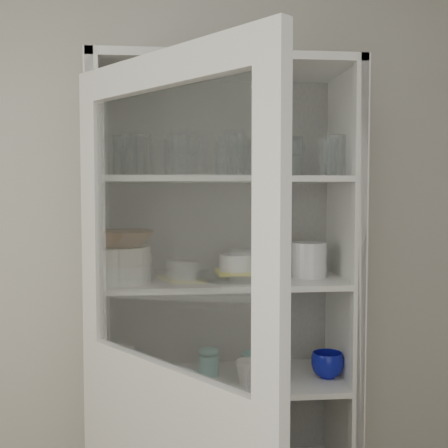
% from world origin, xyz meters
% --- Properties ---
extents(wall_back, '(3.60, 0.02, 2.60)m').
position_xyz_m(wall_back, '(0.00, 1.50, 1.30)').
color(wall_back, beige).
rests_on(wall_back, ground).
extents(pantry_cabinet, '(1.00, 0.45, 2.10)m').
position_xyz_m(pantry_cabinet, '(0.20, 1.34, 0.94)').
color(pantry_cabinet, white).
rests_on(pantry_cabinet, floor).
extents(cupboard_door, '(0.58, 0.74, 2.00)m').
position_xyz_m(cupboard_door, '(-0.03, 0.69, 0.87)').
color(cupboard_door, white).
rests_on(cupboard_door, floor).
extents(tumbler_0, '(0.08, 0.08, 0.14)m').
position_xyz_m(tumbler_0, '(-0.18, 1.12, 1.73)').
color(tumbler_0, silver).
rests_on(tumbler_0, shelf_glass).
extents(tumbler_1, '(0.08, 0.08, 0.15)m').
position_xyz_m(tumbler_1, '(-0.15, 1.15, 1.74)').
color(tumbler_1, silver).
rests_on(tumbler_1, shelf_glass).
extents(tumbler_2, '(0.09, 0.09, 0.14)m').
position_xyz_m(tumbler_2, '(0.03, 1.12, 1.73)').
color(tumbler_2, silver).
rests_on(tumbler_2, shelf_glass).
extents(tumbler_3, '(0.09, 0.09, 0.16)m').
position_xyz_m(tumbler_3, '(0.19, 1.13, 1.74)').
color(tumbler_3, silver).
rests_on(tumbler_3, shelf_glass).
extents(tumbler_4, '(0.08, 0.08, 0.15)m').
position_xyz_m(tumbler_4, '(0.24, 1.16, 1.74)').
color(tumbler_4, silver).
rests_on(tumbler_4, shelf_glass).
extents(tumbler_5, '(0.09, 0.09, 0.14)m').
position_xyz_m(tumbler_5, '(0.58, 1.16, 1.73)').
color(tumbler_5, silver).
rests_on(tumbler_5, shelf_glass).
extents(tumbler_6, '(0.09, 0.09, 0.15)m').
position_xyz_m(tumbler_6, '(0.60, 1.12, 1.74)').
color(tumbler_6, silver).
rests_on(tumbler_6, shelf_glass).
extents(tumbler_7, '(0.09, 0.09, 0.15)m').
position_xyz_m(tumbler_7, '(-0.13, 1.24, 1.73)').
color(tumbler_7, silver).
rests_on(tumbler_7, shelf_glass).
extents(tumbler_8, '(0.09, 0.09, 0.13)m').
position_xyz_m(tumbler_8, '(-0.05, 1.30, 1.73)').
color(tumbler_8, silver).
rests_on(tumbler_8, shelf_glass).
extents(tumbler_9, '(0.07, 0.07, 0.13)m').
position_xyz_m(tumbler_9, '(0.21, 1.28, 1.73)').
color(tumbler_9, silver).
rests_on(tumbler_9, shelf_glass).
extents(tumbler_10, '(0.09, 0.09, 0.13)m').
position_xyz_m(tumbler_10, '(0.28, 1.26, 1.73)').
color(tumbler_10, silver).
rests_on(tumbler_10, shelf_glass).
extents(tumbler_11, '(0.09, 0.09, 0.16)m').
position_xyz_m(tumbler_11, '(0.34, 1.28, 1.74)').
color(tumbler_11, silver).
rests_on(tumbler_11, shelf_glass).
extents(goblet_0, '(0.08, 0.08, 0.18)m').
position_xyz_m(goblet_0, '(-0.20, 1.36, 1.75)').
color(goblet_0, silver).
rests_on(goblet_0, shelf_glass).
extents(goblet_1, '(0.08, 0.08, 0.18)m').
position_xyz_m(goblet_1, '(0.08, 1.39, 1.75)').
color(goblet_1, silver).
rests_on(goblet_1, shelf_glass).
extents(goblet_2, '(0.08, 0.08, 0.18)m').
position_xyz_m(goblet_2, '(0.30, 1.40, 1.75)').
color(goblet_2, silver).
rests_on(goblet_2, shelf_glass).
extents(goblet_3, '(0.08, 0.08, 0.18)m').
position_xyz_m(goblet_3, '(0.51, 1.38, 1.75)').
color(goblet_3, silver).
rests_on(goblet_3, shelf_glass).
extents(plate_stack_front, '(0.22, 0.22, 0.07)m').
position_xyz_m(plate_stack_front, '(-0.19, 1.20, 1.30)').
color(plate_stack_front, white).
rests_on(plate_stack_front, shelf_plates).
extents(plate_stack_back, '(0.19, 0.19, 0.10)m').
position_xyz_m(plate_stack_back, '(-0.18, 1.37, 1.31)').
color(plate_stack_back, white).
rests_on(plate_stack_back, shelf_plates).
extents(cream_bowl, '(0.22, 0.22, 0.07)m').
position_xyz_m(cream_bowl, '(-0.19, 1.20, 1.36)').
color(cream_bowl, beige).
rests_on(cream_bowl, plate_stack_front).
extents(terracotta_bowl, '(0.28, 0.28, 0.06)m').
position_xyz_m(terracotta_bowl, '(-0.19, 1.20, 1.43)').
color(terracotta_bowl, brown).
rests_on(terracotta_bowl, cream_bowl).
extents(glass_platter, '(0.44, 0.44, 0.02)m').
position_xyz_m(glass_platter, '(0.25, 1.27, 1.27)').
color(glass_platter, silver).
rests_on(glass_platter, shelf_plates).
extents(yellow_trivet, '(0.17, 0.17, 0.01)m').
position_xyz_m(yellow_trivet, '(0.25, 1.27, 1.29)').
color(yellow_trivet, yellow).
rests_on(yellow_trivet, glass_platter).
extents(white_ramekin, '(0.16, 0.16, 0.06)m').
position_xyz_m(white_ramekin, '(0.25, 1.27, 1.32)').
color(white_ramekin, white).
rests_on(white_ramekin, yellow_trivet).
extents(grey_bowl_stack, '(0.14, 0.14, 0.14)m').
position_xyz_m(grey_bowl_stack, '(0.54, 1.25, 1.33)').
color(grey_bowl_stack, silver).
rests_on(grey_bowl_stack, shelf_plates).
extents(mug_blue, '(0.17, 0.17, 0.10)m').
position_xyz_m(mug_blue, '(0.61, 1.22, 0.91)').
color(mug_blue, navy).
rests_on(mug_blue, shelf_mugs).
extents(mug_teal, '(0.12, 0.12, 0.09)m').
position_xyz_m(mug_teal, '(0.32, 1.29, 0.90)').
color(mug_teal, teal).
rests_on(mug_teal, shelf_mugs).
extents(mug_white, '(0.13, 0.13, 0.10)m').
position_xyz_m(mug_white, '(0.28, 1.16, 0.91)').
color(mug_white, white).
rests_on(mug_white, shelf_mugs).
extents(teal_jar, '(0.08, 0.08, 0.10)m').
position_xyz_m(teal_jar, '(0.14, 1.30, 0.91)').
color(teal_jar, teal).
rests_on(teal_jar, shelf_mugs).
extents(measuring_cups, '(0.09, 0.09, 0.04)m').
position_xyz_m(measuring_cups, '(-0.06, 1.22, 0.88)').
color(measuring_cups, '#9C9CAA').
rests_on(measuring_cups, shelf_mugs).
extents(white_canister, '(0.14, 0.14, 0.13)m').
position_xyz_m(white_canister, '(-0.21, 1.32, 0.93)').
color(white_canister, white).
rests_on(white_canister, shelf_mugs).
extents(tumbler_12, '(0.07, 0.07, 0.14)m').
position_xyz_m(tumbler_12, '(0.30, 1.19, 1.73)').
color(tumbler_12, silver).
rests_on(tumbler_12, shelf_glass).
extents(tumbler_13, '(0.08, 0.08, 0.15)m').
position_xyz_m(tumbler_13, '(0.46, 1.20, 1.74)').
color(tumbler_13, silver).
rests_on(tumbler_13, shelf_glass).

